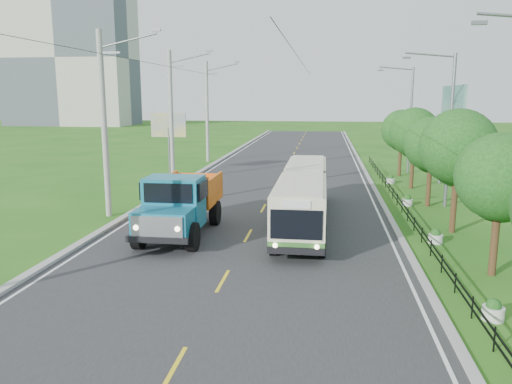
% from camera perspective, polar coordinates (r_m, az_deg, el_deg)
% --- Properties ---
extents(ground, '(240.00, 240.00, 0.00)m').
position_cam_1_polar(ground, '(18.27, -3.81, -10.13)').
color(ground, '#1F5714').
rests_on(ground, ground).
extents(road, '(14.00, 120.00, 0.02)m').
position_cam_1_polar(road, '(37.43, 2.33, 0.80)').
color(road, '#28282B').
rests_on(road, ground).
extents(curb_left, '(0.40, 120.00, 0.15)m').
position_cam_1_polar(curb_left, '(38.77, -8.32, 1.14)').
color(curb_left, '#9E9E99').
rests_on(curb_left, ground).
extents(curb_right, '(0.30, 120.00, 0.10)m').
position_cam_1_polar(curb_right, '(37.44, 13.29, 0.58)').
color(curb_right, '#9E9E99').
rests_on(curb_right, ground).
extents(edge_line_left, '(0.12, 120.00, 0.00)m').
position_cam_1_polar(edge_line_left, '(38.63, -7.54, 1.04)').
color(edge_line_left, silver).
rests_on(edge_line_left, road).
extents(edge_line_right, '(0.12, 120.00, 0.00)m').
position_cam_1_polar(edge_line_right, '(37.40, 12.52, 0.55)').
color(edge_line_right, silver).
rests_on(edge_line_right, road).
extents(centre_dash, '(0.12, 2.20, 0.00)m').
position_cam_1_polar(centre_dash, '(18.26, -3.82, -10.07)').
color(centre_dash, yellow).
rests_on(centre_dash, road).
extents(railing_right, '(0.04, 40.00, 0.60)m').
position_cam_1_polar(railing_right, '(31.64, 15.83, -0.94)').
color(railing_right, black).
rests_on(railing_right, ground).
extents(pole_near, '(3.51, 0.32, 10.00)m').
position_cam_1_polar(pole_near, '(28.30, -16.91, 7.47)').
color(pole_near, gray).
rests_on(pole_near, ground).
extents(pole_mid, '(3.51, 0.32, 10.00)m').
position_cam_1_polar(pole_mid, '(39.51, -9.62, 8.60)').
color(pole_mid, gray).
rests_on(pole_mid, ground).
extents(pole_far, '(3.51, 0.32, 10.00)m').
position_cam_1_polar(pole_far, '(51.09, -5.57, 9.17)').
color(pole_far, gray).
rests_on(pole_far, ground).
extents(tree_second, '(3.18, 3.26, 5.30)m').
position_cam_1_polar(tree_second, '(20.11, 26.15, 1.11)').
color(tree_second, '#382314').
rests_on(tree_second, ground).
extents(tree_third, '(3.60, 3.62, 6.00)m').
position_cam_1_polar(tree_third, '(25.76, 22.13, 4.38)').
color(tree_third, '#382314').
rests_on(tree_third, ground).
extents(tree_fourth, '(3.24, 3.31, 5.40)m').
position_cam_1_polar(tree_fourth, '(31.62, 19.45, 4.88)').
color(tree_fourth, '#382314').
rests_on(tree_fourth, ground).
extents(tree_fifth, '(3.48, 3.52, 5.80)m').
position_cam_1_polar(tree_fifth, '(37.48, 17.67, 6.23)').
color(tree_fifth, '#382314').
rests_on(tree_fifth, ground).
extents(tree_back, '(3.30, 3.36, 5.50)m').
position_cam_1_polar(tree_back, '(43.40, 16.33, 6.60)').
color(tree_back, '#382314').
rests_on(tree_back, ground).
extents(streetlight_mid, '(3.02, 0.20, 9.07)m').
position_cam_1_polar(streetlight_mid, '(31.56, 21.06, 7.17)').
color(streetlight_mid, slate).
rests_on(streetlight_mid, ground).
extents(streetlight_far, '(3.02, 0.20, 9.07)m').
position_cam_1_polar(streetlight_far, '(45.29, 17.07, 8.31)').
color(streetlight_far, slate).
rests_on(streetlight_far, ground).
extents(planter_front, '(0.64, 0.64, 0.67)m').
position_cam_1_polar(planter_front, '(16.76, 25.49, -12.14)').
color(planter_front, silver).
rests_on(planter_front, ground).
extents(planter_near, '(0.64, 0.64, 0.67)m').
position_cam_1_polar(planter_near, '(24.09, 19.83, -4.85)').
color(planter_near, silver).
rests_on(planter_near, ground).
extents(planter_mid, '(0.64, 0.64, 0.67)m').
position_cam_1_polar(planter_mid, '(31.74, 16.90, -0.99)').
color(planter_mid, silver).
rests_on(planter_mid, ground).
extents(planter_far, '(0.64, 0.64, 0.67)m').
position_cam_1_polar(planter_far, '(39.53, 15.13, 1.37)').
color(planter_far, silver).
rests_on(planter_far, ground).
extents(billboard_left, '(3.00, 0.20, 5.20)m').
position_cam_1_polar(billboard_left, '(42.80, -9.96, 7.11)').
color(billboard_left, slate).
rests_on(billboard_left, ground).
extents(billboard_right, '(0.24, 6.00, 7.30)m').
position_cam_1_polar(billboard_right, '(37.76, 21.53, 8.29)').
color(billboard_right, slate).
rests_on(billboard_right, ground).
extents(apartment_near, '(28.00, 14.00, 30.00)m').
position_cam_1_polar(apartment_near, '(126.37, -20.42, 14.02)').
color(apartment_near, '#B7B2A3').
rests_on(apartment_near, ground).
extents(apartment_far, '(24.00, 14.00, 26.00)m').
position_cam_1_polar(apartment_far, '(160.31, -24.17, 12.22)').
color(apartment_far, '#B7B2A3').
rests_on(apartment_far, ground).
extents(bus, '(2.34, 13.97, 2.69)m').
position_cam_1_polar(bus, '(26.11, 5.47, -0.05)').
color(bus, '#346A2A').
rests_on(bus, ground).
extents(dump_truck, '(2.82, 7.10, 2.97)m').
position_cam_1_polar(dump_truck, '(23.95, -8.62, -0.96)').
color(dump_truck, '#176F8C').
rests_on(dump_truck, ground).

